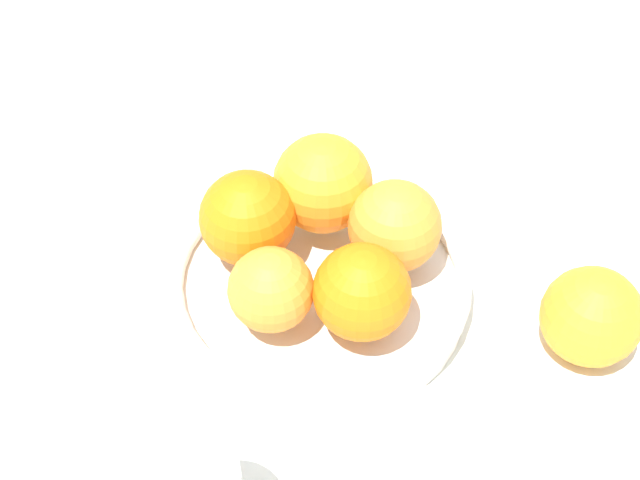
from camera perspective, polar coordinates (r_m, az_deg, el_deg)
The scene contains 4 objects.
ground_plane at distance 0.75m, azimuth -0.00°, elevation -3.66°, with size 4.00×4.00×0.00m, color silver.
fruit_bowl at distance 0.74m, azimuth -0.00°, elevation -2.85°, with size 0.25×0.25×0.03m.
orange_pile at distance 0.70m, azimuth 0.07°, elevation 0.49°, with size 0.18×0.19×0.08m.
stray_orange at distance 0.72m, azimuth 16.98°, elevation -4.71°, with size 0.08×0.08×0.08m, color orange.
Camera 1 is at (-0.37, -0.29, 0.58)m, focal length 50.00 mm.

